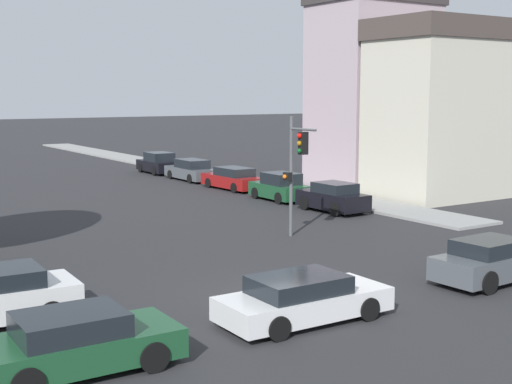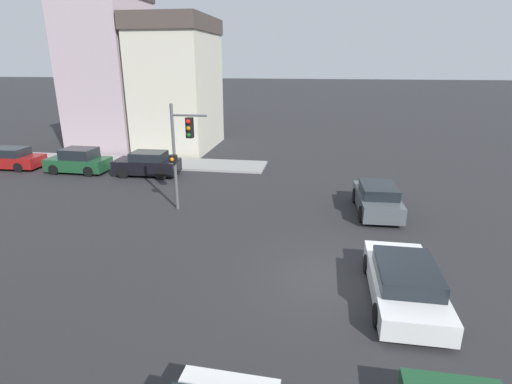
{
  "view_description": "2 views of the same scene",
  "coord_description": "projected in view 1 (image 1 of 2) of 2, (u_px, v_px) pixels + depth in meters",
  "views": [
    {
      "loc": [
        -11.65,
        -16.43,
        5.89
      ],
      "look_at": [
        2.09,
        4.56,
        2.4
      ],
      "focal_mm": 50.0,
      "sensor_mm": 36.0,
      "label": 1
    },
    {
      "loc": [
        -11.65,
        0.56,
        6.76
      ],
      "look_at": [
        2.64,
        2.82,
        1.98
      ],
      "focal_mm": 28.0,
      "sensor_mm": 36.0,
      "label": 2
    }
  ],
  "objects": [
    {
      "name": "traffic_signal",
      "position": [
        296.0,
        160.0,
        28.78
      ],
      "size": [
        0.56,
        1.78,
        4.96
      ],
      "rotation": [
        0.0,
        0.0,
        3.15
      ],
      "color": "#515456",
      "rests_on": "ground_plane"
    },
    {
      "name": "crossing_car_3",
      "position": [
        77.0,
        343.0,
        15.09
      ],
      "size": [
        4.3,
        2.05,
        1.32
      ],
      "rotation": [
        0.0,
        0.0,
        -0.02
      ],
      "color": "#194728",
      "rests_on": "ground_plane"
    },
    {
      "name": "sidewalk_strip",
      "position": [
        174.0,
        167.0,
        56.29
      ],
      "size": [
        2.92,
        60.0,
        0.13
      ],
      "color": "gray",
      "rests_on": "ground_plane"
    },
    {
      "name": "crossing_car_0",
      "position": [
        303.0,
        299.0,
        18.45
      ],
      "size": [
        4.61,
        2.01,
        1.23
      ],
      "rotation": [
        0.0,
        0.0,
        -0.01
      ],
      "color": "silver",
      "rests_on": "ground_plane"
    },
    {
      "name": "ground_plane",
      "position": [
        282.0,
        297.0,
        20.75
      ],
      "size": [
        300.0,
        300.0,
        0.0
      ],
      "primitive_type": "plane",
      "color": "#28282B"
    },
    {
      "name": "crossing_car_2",
      "position": [
        491.0,
        261.0,
        22.27
      ],
      "size": [
        4.14,
        1.97,
        1.39
      ],
      "rotation": [
        0.0,
        0.0,
        0.04
      ],
      "color": "#4C5156",
      "rests_on": "ground_plane"
    },
    {
      "name": "parked_car_4",
      "position": [
        159.0,
        164.0,
        52.55
      ],
      "size": [
        2.03,
        4.2,
        1.56
      ],
      "rotation": [
        0.0,
        0.0,
        1.54
      ],
      "color": "black",
      "rests_on": "ground_plane"
    },
    {
      "name": "rowhouse_backdrop",
      "position": [
        404.0,
        98.0,
        42.26
      ],
      "size": [
        8.0,
        10.77,
        12.12
      ],
      "color": "beige",
      "rests_on": "ground_plane"
    },
    {
      "name": "parked_car_0",
      "position": [
        333.0,
        198.0,
        35.52
      ],
      "size": [
        1.89,
        3.89,
        1.48
      ],
      "rotation": [
        0.0,
        0.0,
        1.59
      ],
      "color": "black",
      "rests_on": "ground_plane"
    },
    {
      "name": "parked_car_1",
      "position": [
        280.0,
        187.0,
        39.32
      ],
      "size": [
        1.92,
        3.85,
        1.54
      ],
      "rotation": [
        0.0,
        0.0,
        1.55
      ],
      "color": "#194728",
      "rests_on": "ground_plane"
    },
    {
      "name": "parked_car_3",
      "position": [
        191.0,
        170.0,
        48.32
      ],
      "size": [
        1.87,
        4.76,
        1.44
      ],
      "rotation": [
        0.0,
        0.0,
        1.56
      ],
      "color": "#4C5156",
      "rests_on": "ground_plane"
    },
    {
      "name": "parked_car_2",
      "position": [
        233.0,
        179.0,
        43.8
      ],
      "size": [
        2.01,
        4.76,
        1.36
      ],
      "rotation": [
        0.0,
        0.0,
        1.61
      ],
      "color": "maroon",
      "rests_on": "ground_plane"
    }
  ]
}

